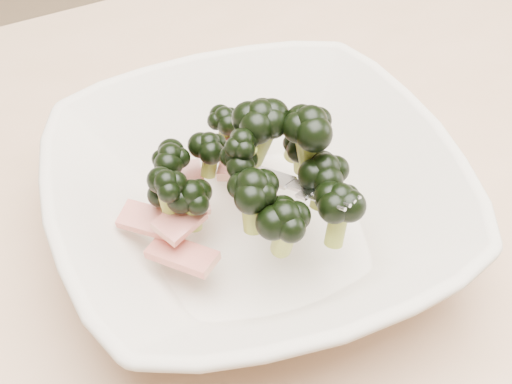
# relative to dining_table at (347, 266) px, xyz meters

# --- Properties ---
(dining_table) EXTENTS (1.20, 0.80, 0.75)m
(dining_table) POSITION_rel_dining_table_xyz_m (0.00, 0.00, 0.00)
(dining_table) COLOR tan
(dining_table) RESTS_ON ground
(broccoli_dish) EXTENTS (0.35, 0.35, 0.13)m
(broccoli_dish) POSITION_rel_dining_table_xyz_m (-0.10, -0.00, 0.14)
(broccoli_dish) COLOR beige
(broccoli_dish) RESTS_ON dining_table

